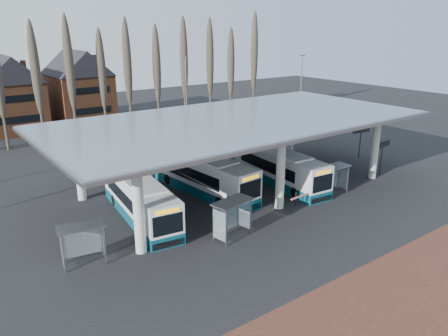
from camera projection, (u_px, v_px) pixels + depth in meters
ground at (302, 218)px, 32.78m from camera, size 140.00×140.00×0.00m
station_canopy at (237, 126)px, 37.14m from camera, size 32.00×16.00×6.34m
poplar_row at (116, 67)px, 55.32m from camera, size 45.10×1.10×14.50m
lamp_post_b at (186, 97)px, 54.40m from camera, size 0.80×0.16×10.17m
lamp_post_c at (301, 93)px, 57.68m from camera, size 0.80×0.16×10.17m
bus_0 at (139, 199)px, 32.56m from camera, size 3.74×11.34×3.09m
bus_1 at (201, 174)px, 37.64m from camera, size 3.58×12.16×3.33m
bus_2 at (279, 168)px, 39.73m from camera, size 3.33×11.34×3.11m
shelter_0 at (82, 235)px, 26.10m from camera, size 2.95×1.87×2.54m
shelter_1 at (231, 210)px, 29.36m from camera, size 3.10×1.94×2.68m
shelter_2 at (333, 173)px, 37.02m from camera, size 2.74×1.39×2.53m
info_sign_0 at (383, 147)px, 41.42m from camera, size 2.25×0.24×3.35m
info_sign_1 at (361, 132)px, 46.77m from camera, size 2.29×0.48×3.41m
barrier at (300, 197)px, 34.47m from camera, size 2.37×0.73×1.18m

